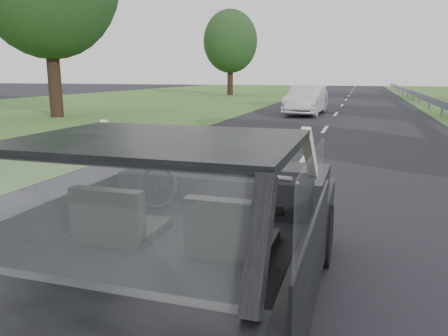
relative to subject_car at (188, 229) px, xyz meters
The scene contains 10 objects.
ground 0.72m from the subject_car, ahead, with size 140.00×140.00×0.00m, color black.
subject_car is the anchor object (origin of this frame).
dashboard 0.64m from the subject_car, 90.00° to the left, with size 1.58×0.45×0.30m, color black.
driver_seat 0.52m from the subject_car, 144.06° to the right, with size 0.50×0.72×0.42m, color black.
passenger_seat 0.52m from the subject_car, 35.94° to the right, with size 0.50×0.72×0.42m, color black.
steering_wheel 0.55m from the subject_car, 140.48° to the left, with size 0.36×0.36×0.04m, color black.
cat 0.72m from the subject_car, 71.95° to the left, with size 0.56×0.17×0.25m, color gray.
other_car 17.44m from the subject_car, 94.25° to the left, with size 1.58×4.01×1.32m, color silver.
tree_5 17.64m from the subject_car, 131.05° to the left, with size 5.85×5.85×8.86m, color #1D3917, non-canonical shape.
tree_6 35.76m from the subject_car, 106.19° to the left, with size 4.60×4.60×6.97m, color #1D3917, non-canonical shape.
Camera 1 is at (1.13, -2.74, 1.81)m, focal length 35.00 mm.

